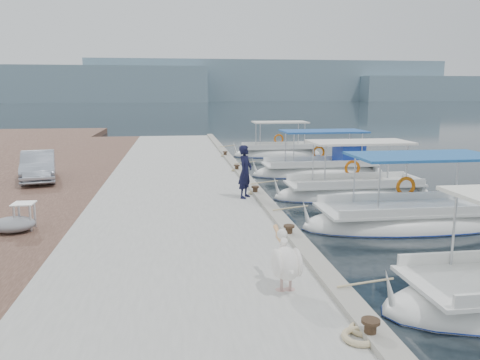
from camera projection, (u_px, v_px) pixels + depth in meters
name	position (u px, v px, depth m)	size (l,w,h in m)	color
ground	(273.00, 219.00, 15.34)	(400.00, 400.00, 0.00)	black
concrete_quay	(179.00, 185.00, 19.75)	(6.00, 40.00, 0.50)	#A4A49E
quay_curb	(244.00, 176.00, 20.07)	(0.44, 40.00, 0.12)	gray
cobblestone_strip	(56.00, 188.00, 19.07)	(4.00, 40.00, 0.50)	#4E3329
distant_hills	(246.00, 84.00, 214.04)	(330.00, 60.00, 18.00)	gray
fishing_caique_b	(413.00, 221.00, 14.64)	(7.23, 2.53, 2.83)	white
fishing_caique_c	(353.00, 194.00, 18.58)	(6.51, 2.11, 2.83)	white
fishing_caique_d	(321.00, 171.00, 23.60)	(6.87, 2.29, 2.83)	white
fishing_caique_e	(277.00, 154.00, 30.60)	(5.81, 2.12, 2.83)	white
mooring_bollards	(255.00, 190.00, 16.62)	(0.28, 20.28, 0.33)	black
pelican	(286.00, 261.00, 8.58)	(0.47, 1.36, 1.07)	tan
fisherman	(245.00, 172.00, 16.09)	(0.67, 0.44, 1.83)	black
parked_car	(38.00, 166.00, 19.30)	(1.28, 3.68, 1.21)	#A5ADBC
tarp_bundle	(13.00, 224.00, 12.25)	(1.10, 0.90, 0.40)	gray
folding_table	(24.00, 211.00, 12.39)	(0.55, 0.55, 0.73)	silver
rope_coil	(360.00, 337.00, 6.92)	(0.54, 0.54, 0.10)	#C6B284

